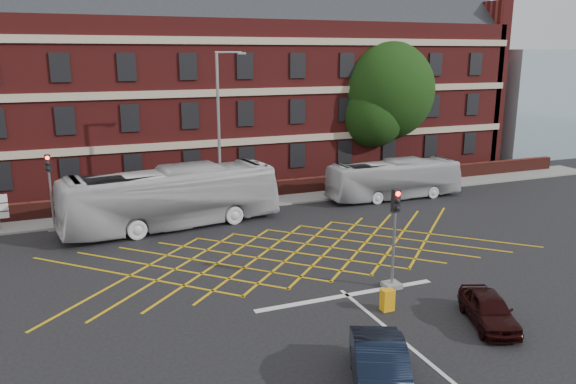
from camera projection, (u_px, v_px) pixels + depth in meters
name	position (u px, v px, depth m)	size (l,w,h in m)	color
ground	(312.00, 266.00, 26.12)	(120.00, 120.00, 0.00)	black
victorian_building	(200.00, 77.00, 44.13)	(51.00, 12.17, 20.40)	maroon
boundary_wall	(232.00, 193.00, 37.69)	(56.00, 0.50, 1.10)	#4E1A14
far_pavement	(237.00, 203.00, 36.91)	(60.00, 3.00, 0.12)	slate
glass_block	(535.00, 101.00, 56.20)	(14.00, 10.00, 10.00)	#99B2BF
box_junction_hatching	(295.00, 252.00, 27.92)	(11.50, 0.12, 0.02)	#CC990C
stop_line	(347.00, 295.00, 22.97)	(8.00, 0.30, 0.02)	silver
centre_line	(447.00, 378.00, 17.12)	(0.15, 14.00, 0.02)	silver
bus_left	(172.00, 198.00, 31.71)	(2.89, 12.34, 3.44)	#BCBBC0
bus_right	(394.00, 179.00, 38.13)	(2.22, 9.50, 2.65)	#BBBBBF
car_navy	(381.00, 371.00, 16.20)	(1.53, 4.39, 1.45)	black
car_maroon	(489.00, 309.00, 20.39)	(1.41, 3.51, 1.19)	black
deciduous_tree	(384.00, 97.00, 44.97)	(8.09, 7.99, 10.77)	black
traffic_light_near	(394.00, 248.00, 23.34)	(0.70, 0.70, 4.27)	slate
traffic_light_far	(52.00, 199.00, 31.17)	(0.70, 0.70, 4.27)	slate
street_lamp	(221.00, 160.00, 33.73)	(2.25, 1.00, 9.76)	slate
utility_cabinet	(387.00, 300.00, 21.55)	(0.48, 0.37, 0.85)	orange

